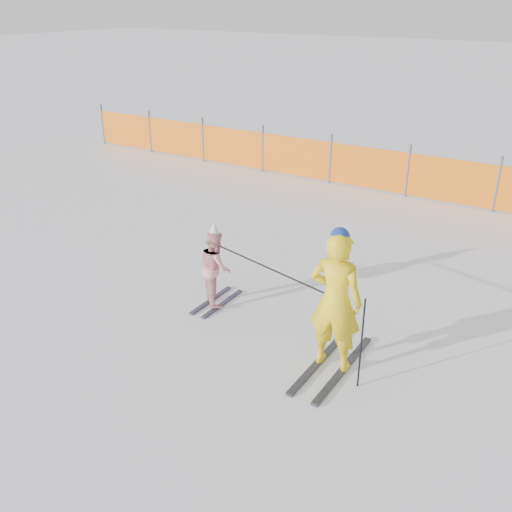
# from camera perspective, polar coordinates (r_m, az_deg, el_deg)

# --- Properties ---
(ground) EXTENTS (120.00, 120.00, 0.00)m
(ground) POSITION_cam_1_polar(r_m,az_deg,el_deg) (8.23, -1.87, -7.58)
(ground) COLOR white
(ground) RESTS_ON ground
(adult) EXTENTS (0.70, 1.66, 1.94)m
(adult) POSITION_cam_1_polar(r_m,az_deg,el_deg) (7.08, 7.96, -4.48)
(adult) COLOR black
(adult) RESTS_ON ground
(child) EXTENTS (0.72, 1.02, 1.37)m
(child) POSITION_cam_1_polar(r_m,az_deg,el_deg) (8.68, -4.07, -1.09)
(child) COLOR black
(child) RESTS_ON ground
(ski_poles) EXTENTS (2.59, 0.76, 1.22)m
(ski_poles) POSITION_cam_1_polar(r_m,az_deg,el_deg) (7.42, 4.49, -3.83)
(ski_poles) COLOR black
(ski_poles) RESTS_ON ground
(safety_fence) EXTENTS (16.13, 0.06, 1.25)m
(safety_fence) POSITION_cam_1_polar(r_m,az_deg,el_deg) (14.66, 7.60, 9.31)
(safety_fence) COLOR #595960
(safety_fence) RESTS_ON ground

